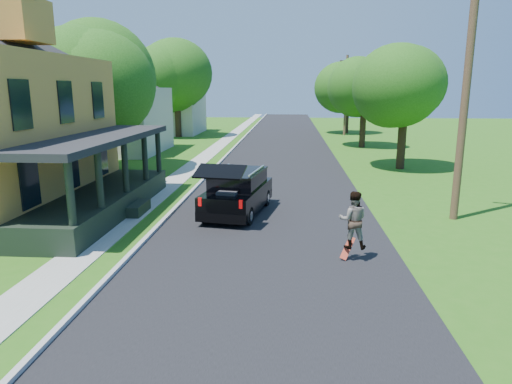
# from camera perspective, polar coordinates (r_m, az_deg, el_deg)

# --- Properties ---
(ground) EXTENTS (140.00, 140.00, 0.00)m
(ground) POSITION_cam_1_polar(r_m,az_deg,el_deg) (12.30, 0.88, -10.69)
(ground) COLOR #296213
(ground) RESTS_ON ground
(street) EXTENTS (8.00, 120.00, 0.02)m
(street) POSITION_cam_1_polar(r_m,az_deg,el_deg) (31.65, 3.03, 3.84)
(street) COLOR black
(street) RESTS_ON ground
(curb) EXTENTS (0.15, 120.00, 0.12)m
(curb) POSITION_cam_1_polar(r_m,az_deg,el_deg) (31.99, -4.25, 3.92)
(curb) COLOR #A4A59F
(curb) RESTS_ON ground
(sidewalk) EXTENTS (1.30, 120.00, 0.03)m
(sidewalk) POSITION_cam_1_polar(r_m,az_deg,el_deg) (32.26, -6.98, 3.93)
(sidewalk) COLOR gray
(sidewalk) RESTS_ON ground
(front_walk) EXTENTS (6.50, 1.20, 0.03)m
(front_walk) POSITION_cam_1_polar(r_m,az_deg,el_deg) (20.62, -25.42, -2.24)
(front_walk) COLOR gray
(front_walk) RESTS_ON ground
(neighbor_house_mid) EXTENTS (12.78, 12.78, 8.30)m
(neighbor_house_mid) POSITION_cam_1_polar(r_m,az_deg,el_deg) (38.01, -17.95, 11.09)
(neighbor_house_mid) COLOR beige
(neighbor_house_mid) RESTS_ON ground
(neighbor_house_far) EXTENTS (12.78, 12.78, 8.30)m
(neighbor_house_far) POSITION_cam_1_polar(r_m,az_deg,el_deg) (53.19, -11.42, 11.75)
(neighbor_house_far) COLOR beige
(neighbor_house_far) RESTS_ON ground
(black_suv) EXTENTS (2.59, 5.13, 2.29)m
(black_suv) POSITION_cam_1_polar(r_m,az_deg,el_deg) (18.19, -2.33, -0.02)
(black_suv) COLOR black
(black_suv) RESTS_ON ground
(skateboarder) EXTENTS (0.86, 0.69, 1.68)m
(skateboarder) POSITION_cam_1_polar(r_m,az_deg,el_deg) (13.41, 12.03, -3.42)
(skateboarder) COLOR black
(skateboarder) RESTS_ON ground
(skateboard) EXTENTS (0.49, 0.47, 0.62)m
(skateboard) POSITION_cam_1_polar(r_m,az_deg,el_deg) (13.73, 11.37, -6.97)
(skateboard) COLOR #A3240E
(skateboard) RESTS_ON ground
(tree_left_mid) EXTENTS (8.12, 8.29, 9.67)m
(tree_left_mid) POSITION_cam_1_polar(r_m,az_deg,el_deg) (28.92, -19.12, 14.49)
(tree_left_mid) COLOR black
(tree_left_mid) RESTS_ON ground
(tree_left_far) EXTENTS (7.94, 7.99, 10.57)m
(tree_left_far) POSITION_cam_1_polar(r_m,az_deg,el_deg) (48.66, -9.97, 14.71)
(tree_left_far) COLOR black
(tree_left_far) RESTS_ON ground
(tree_right_near) EXTENTS (5.84, 5.92, 7.80)m
(tree_right_near) POSITION_cam_1_polar(r_m,az_deg,el_deg) (29.78, 18.12, 12.45)
(tree_right_near) COLOR black
(tree_right_near) RESTS_ON ground
(tree_right_mid) EXTENTS (6.07, 6.23, 7.92)m
(tree_right_mid) POSITION_cam_1_polar(r_m,az_deg,el_deg) (40.22, 13.41, 12.92)
(tree_right_mid) COLOR black
(tree_right_mid) RESTS_ON ground
(tree_right_far) EXTENTS (6.19, 6.22, 8.62)m
(tree_right_far) POSITION_cam_1_polar(r_m,az_deg,el_deg) (52.95, 11.37, 13.26)
(tree_right_far) COLOR black
(tree_right_far) RESTS_ON ground
(utility_pole_near) EXTENTS (1.76, 0.62, 11.09)m
(utility_pole_near) POSITION_cam_1_polar(r_m,az_deg,el_deg) (18.59, 25.02, 14.12)
(utility_pole_near) COLOR #4C3223
(utility_pole_near) RESTS_ON ground
(utility_pole_far) EXTENTS (1.62, 0.62, 8.40)m
(utility_pole_far) POSITION_cam_1_polar(r_m,az_deg,el_deg) (50.74, 11.18, 11.89)
(utility_pole_far) COLOR #4C3223
(utility_pole_far) RESTS_ON ground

